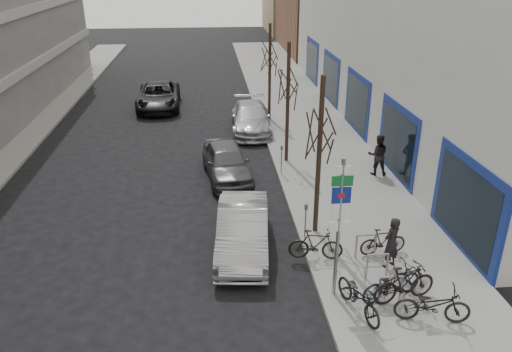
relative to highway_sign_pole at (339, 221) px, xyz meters
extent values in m
plane|color=black|center=(-2.40, 0.01, -2.46)|extent=(120.00, 120.00, 0.00)
cube|color=slate|center=(2.10, 10.01, -2.38)|extent=(5.00, 70.00, 0.15)
cube|color=brown|center=(10.60, 40.01, 1.54)|extent=(12.00, 14.00, 8.00)
cylinder|color=gray|center=(0.00, 0.01, -0.36)|extent=(0.10, 0.10, 4.20)
cube|color=white|center=(0.00, -0.02, 1.44)|extent=(0.35, 0.03, 0.22)
cube|color=#0C5926|center=(0.00, -0.02, 1.14)|extent=(0.55, 0.03, 0.28)
cube|color=navy|center=(0.00, -0.02, 0.74)|extent=(0.50, 0.03, 0.45)
cube|color=maroon|center=(0.00, -0.03, 0.74)|extent=(0.18, 0.02, 0.14)
cube|color=white|center=(0.00, -0.02, 0.29)|extent=(0.45, 0.03, 0.45)
cube|color=white|center=(0.00, -0.02, -0.16)|extent=(0.55, 0.03, 0.28)
cylinder|color=gray|center=(1.10, -0.49, -1.91)|extent=(0.06, 0.06, 0.80)
cylinder|color=gray|center=(1.70, -0.49, -1.91)|extent=(0.06, 0.06, 0.80)
cylinder|color=gray|center=(1.40, -0.49, -1.51)|extent=(0.60, 0.06, 0.06)
cylinder|color=gray|center=(1.10, 0.61, -1.91)|extent=(0.06, 0.06, 0.80)
cylinder|color=gray|center=(1.70, 0.61, -1.91)|extent=(0.06, 0.06, 0.80)
cylinder|color=gray|center=(1.40, 0.61, -1.51)|extent=(0.60, 0.06, 0.06)
cylinder|color=gray|center=(1.10, 1.71, -1.91)|extent=(0.06, 0.06, 0.80)
cylinder|color=gray|center=(1.70, 1.71, -1.91)|extent=(0.06, 0.06, 0.80)
cylinder|color=gray|center=(1.40, 1.71, -1.51)|extent=(0.60, 0.06, 0.06)
cylinder|color=black|center=(0.20, 3.51, 0.29)|extent=(0.16, 0.16, 5.50)
cylinder|color=black|center=(0.20, 10.01, 0.29)|extent=(0.16, 0.16, 5.50)
cylinder|color=black|center=(0.20, 16.51, 0.29)|extent=(0.16, 0.16, 5.50)
cylinder|color=gray|center=(-0.25, 3.01, -1.76)|extent=(0.05, 0.05, 1.10)
cube|color=#3F3F44|center=(-0.25, 3.01, -1.13)|extent=(0.10, 0.08, 0.18)
cylinder|color=gray|center=(-0.25, 8.51, -1.76)|extent=(0.05, 0.05, 1.10)
cube|color=#3F3F44|center=(-0.25, 8.51, -1.13)|extent=(0.10, 0.08, 0.18)
cylinder|color=gray|center=(-0.25, 14.01, -1.76)|extent=(0.05, 0.05, 1.10)
cube|color=#3F3F44|center=(-0.25, 14.01, -1.13)|extent=(0.10, 0.08, 0.18)
imported|color=black|center=(0.44, -0.83, -1.72)|extent=(1.12, 2.01, 1.18)
imported|color=black|center=(1.79, -0.48, -1.73)|extent=(1.97, 0.96, 1.15)
imported|color=black|center=(1.49, -0.32, -1.73)|extent=(1.99, 1.17, 1.16)
imported|color=black|center=(-0.16, 1.78, -1.79)|extent=(1.76, 0.79, 1.03)
imported|color=black|center=(2.20, -1.35, -1.72)|extent=(2.00, 0.94, 1.17)
imported|color=black|center=(2.00, 1.86, -1.84)|extent=(1.57, 0.62, 0.93)
imported|color=#A4A3A8|center=(-2.34, 2.74, -1.71)|extent=(2.02, 4.69, 1.50)
imported|color=#4D4D52|center=(-2.60, 8.61, -1.71)|extent=(2.30, 4.58, 1.50)
imported|color=#B3B3B8|center=(-1.00, 14.83, -1.72)|extent=(2.31, 5.20, 1.48)
imported|color=black|center=(-6.39, 20.02, -1.69)|extent=(2.69, 5.61, 1.54)
imported|color=black|center=(1.98, 1.17, -1.49)|extent=(0.72, 0.65, 1.64)
imported|color=black|center=(3.82, 8.05, -1.41)|extent=(0.73, 0.55, 1.80)
camera|label=1|loc=(-3.26, -11.14, 6.27)|focal=35.00mm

